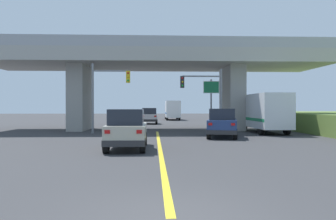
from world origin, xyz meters
name	(u,v)px	position (x,y,z in m)	size (l,w,h in m)	color
ground	(157,130)	(0.00, 24.97, 0.00)	(160.00, 160.00, 0.00)	#353538
overpass_bridge	(157,68)	(0.00, 24.97, 5.80)	(31.07, 8.22, 8.00)	#A8A59E
lane_divider_stripe	(160,147)	(0.00, 11.24, 0.00)	(0.20, 22.48, 0.01)	yellow
suv_lead	(127,129)	(-1.66, 10.55, 1.01)	(1.93, 4.42, 2.02)	#B7B29E
suv_crossing	(223,123)	(4.53, 16.83, 1.01)	(2.93, 4.82, 2.02)	navy
box_truck	(266,113)	(8.89, 20.62, 1.67)	(2.33, 6.94, 3.20)	silver
sedan_oncoming	(149,116)	(-0.84, 36.01, 1.01)	(2.03, 4.30, 2.02)	silver
traffic_signal_nearside	(207,92)	(4.03, 20.77, 3.40)	(3.44, 0.36, 5.27)	slate
traffic_signal_farside	(105,89)	(-4.21, 20.72, 3.63)	(3.10, 0.36, 5.65)	slate
highway_sign	(211,94)	(4.79, 22.88, 3.33)	(1.41, 0.17, 4.59)	slate
semi_truck_distant	(172,110)	(2.88, 49.27, 1.66)	(2.33, 7.37, 3.16)	red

